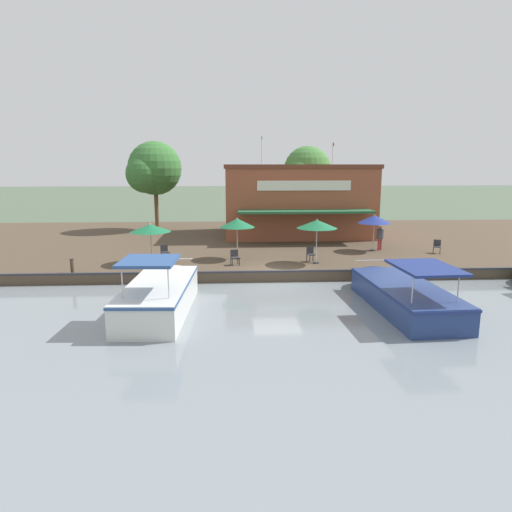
% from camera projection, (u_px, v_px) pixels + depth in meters
% --- Properties ---
extents(ground_plane, '(220.00, 220.00, 0.00)m').
position_uv_depth(ground_plane, '(277.00, 284.00, 23.94)').
color(ground_plane, '#4C5B47').
extents(quay_deck, '(22.00, 56.00, 0.60)m').
position_uv_depth(quay_deck, '(263.00, 243.00, 34.65)').
color(quay_deck, '#4C3D2D').
rests_on(quay_deck, ground).
extents(quay_edge_fender, '(0.20, 50.40, 0.10)m').
position_uv_depth(quay_edge_fender, '(277.00, 271.00, 23.91)').
color(quay_edge_fender, '#2D2D33').
rests_on(quay_edge_fender, quay_deck).
extents(waterfront_restaurant, '(9.27, 11.46, 7.71)m').
position_uv_depth(waterfront_restaurant, '(297.00, 200.00, 36.43)').
color(waterfront_restaurant, brown).
rests_on(waterfront_restaurant, quay_deck).
extents(patio_umbrella_back_row, '(2.29, 2.29, 2.29)m').
position_uv_depth(patio_umbrella_back_row, '(150.00, 228.00, 25.70)').
color(patio_umbrella_back_row, '#B7B7B7').
rests_on(patio_umbrella_back_row, quay_deck).
extents(patio_umbrella_near_quay_edge, '(2.29, 2.29, 2.53)m').
position_uv_depth(patio_umbrella_near_quay_edge, '(317.00, 224.00, 25.66)').
color(patio_umbrella_near_quay_edge, '#B7B7B7').
rests_on(patio_umbrella_near_quay_edge, quay_deck).
extents(patio_umbrella_far_corner, '(2.08, 2.08, 2.46)m').
position_uv_depth(patio_umbrella_far_corner, '(237.00, 223.00, 26.91)').
color(patio_umbrella_far_corner, '#B7B7B7').
rests_on(patio_umbrella_far_corner, quay_deck).
extents(patio_umbrella_by_entrance, '(2.11, 2.11, 2.38)m').
position_uv_depth(patio_umbrella_by_entrance, '(374.00, 219.00, 29.47)').
color(patio_umbrella_by_entrance, '#B7B7B7').
rests_on(patio_umbrella_by_entrance, quay_deck).
extents(cafe_chair_mid_patio, '(0.58, 0.58, 0.85)m').
position_uv_depth(cafe_chair_mid_patio, '(165.00, 251.00, 27.18)').
color(cafe_chair_mid_patio, '#2D2D33').
rests_on(cafe_chair_mid_patio, quay_deck).
extents(cafe_chair_far_corner_seat, '(0.55, 0.55, 0.85)m').
position_uv_depth(cafe_chair_far_corner_seat, '(311.00, 253.00, 26.49)').
color(cafe_chair_far_corner_seat, '#2D2D33').
rests_on(cafe_chair_far_corner_seat, quay_deck).
extents(cafe_chair_back_row_seat, '(0.52, 0.52, 0.85)m').
position_uv_depth(cafe_chair_back_row_seat, '(235.00, 256.00, 25.61)').
color(cafe_chair_back_row_seat, '#2D2D33').
rests_on(cafe_chair_back_row_seat, quay_deck).
extents(cafe_chair_beside_entrance, '(0.59, 0.59, 0.85)m').
position_uv_depth(cafe_chair_beside_entrance, '(437.00, 246.00, 29.00)').
color(cafe_chair_beside_entrance, '#2D2D33').
rests_on(cafe_chair_beside_entrance, quay_deck).
extents(person_near_entrance, '(0.45, 0.45, 1.59)m').
position_uv_depth(person_near_entrance, '(380.00, 235.00, 29.88)').
color(person_near_entrance, '#B23338').
rests_on(person_near_entrance, quay_deck).
extents(motorboat_outer_channel, '(8.18, 2.89, 2.25)m').
position_uv_depth(motorboat_outer_channel, '(398.00, 291.00, 20.04)').
color(motorboat_outer_channel, navy).
rests_on(motorboat_outer_channel, river_water).
extents(motorboat_mid_row, '(7.76, 2.76, 2.59)m').
position_uv_depth(motorboat_mid_row, '(162.00, 292.00, 19.61)').
color(motorboat_mid_row, silver).
rests_on(motorboat_mid_row, river_water).
extents(mooring_post, '(0.22, 0.22, 0.80)m').
position_uv_depth(mooring_post, '(72.00, 266.00, 23.52)').
color(mooring_post, '#473323').
rests_on(mooring_post, quay_deck).
extents(tree_behind_restaurant, '(4.73, 4.51, 7.49)m').
position_uv_depth(tree_behind_restaurant, '(152.00, 170.00, 38.30)').
color(tree_behind_restaurant, brown).
rests_on(tree_behind_restaurant, quay_deck).
extents(tree_downstream_bank, '(4.16, 3.96, 7.08)m').
position_uv_depth(tree_downstream_bank, '(306.00, 171.00, 38.10)').
color(tree_downstream_bank, brown).
rests_on(tree_downstream_bank, quay_deck).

